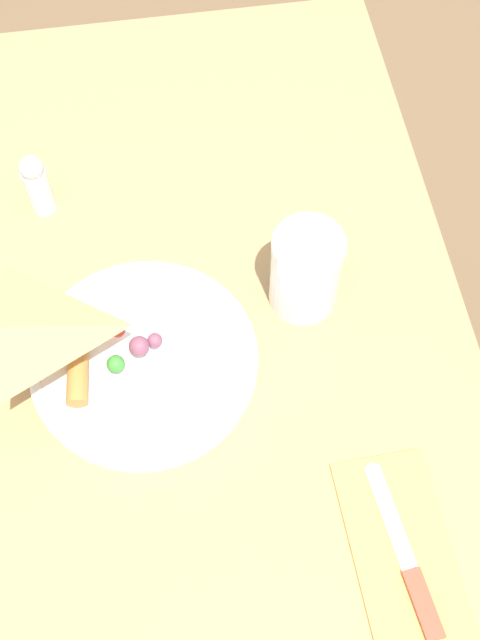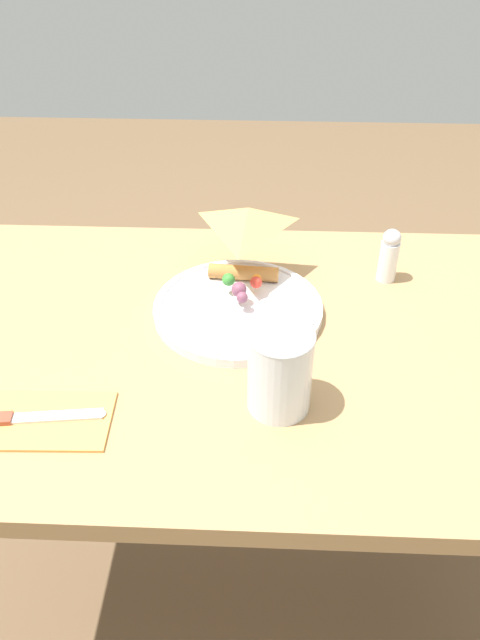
{
  "view_description": "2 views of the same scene",
  "coord_description": "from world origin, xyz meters",
  "px_view_note": "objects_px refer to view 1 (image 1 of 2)",
  "views": [
    {
      "loc": [
        -0.4,
        0.01,
        1.58
      ],
      "look_at": [
        0.03,
        -0.05,
        0.77
      ],
      "focal_mm": 45.0,
      "sensor_mm": 36.0,
      "label": 1
    },
    {
      "loc": [
        0.04,
        -0.72,
        1.33
      ],
      "look_at": [
        0.01,
        -0.04,
        0.81
      ],
      "focal_mm": 35.0,
      "sensor_mm": 36.0,
      "label": 2
    }
  ],
  "objects_px": {
    "salt_shaker": "(37,184)",
    "milk_glass": "(305,272)",
    "butter_knife": "(406,558)",
    "dining_table": "(203,402)",
    "napkin_folded": "(401,550)",
    "plate_pizza": "(141,359)"
  },
  "relations": [
    {
      "from": "salt_shaker",
      "to": "milk_glass",
      "type": "bearing_deg",
      "value": -120.94
    },
    {
      "from": "butter_knife",
      "to": "salt_shaker",
      "type": "relative_size",
      "value": 2.01
    },
    {
      "from": "butter_knife",
      "to": "salt_shaker",
      "type": "bearing_deg",
      "value": 27.61
    },
    {
      "from": "milk_glass",
      "to": "salt_shaker",
      "type": "bearing_deg",
      "value": 59.06
    },
    {
      "from": "dining_table",
      "to": "napkin_folded",
      "type": "xyz_separation_m",
      "value": [
        -0.25,
        -0.18,
        0.12
      ]
    },
    {
      "from": "dining_table",
      "to": "butter_knife",
      "type": "height_order",
      "value": "butter_knife"
    },
    {
      "from": "dining_table",
      "to": "napkin_folded",
      "type": "distance_m",
      "value": 0.33
    },
    {
      "from": "dining_table",
      "to": "milk_glass",
      "type": "height_order",
      "value": "milk_glass"
    },
    {
      "from": "salt_shaker",
      "to": "plate_pizza",
      "type": "bearing_deg",
      "value": -157.0
    },
    {
      "from": "plate_pizza",
      "to": "napkin_folded",
      "type": "distance_m",
      "value": 0.35
    },
    {
      "from": "dining_table",
      "to": "plate_pizza",
      "type": "relative_size",
      "value": 4.42
    },
    {
      "from": "dining_table",
      "to": "butter_knife",
      "type": "bearing_deg",
      "value": -144.77
    },
    {
      "from": "napkin_folded",
      "to": "butter_knife",
      "type": "bearing_deg",
      "value": -173.01
    },
    {
      "from": "butter_knife",
      "to": "napkin_folded",
      "type": "bearing_deg",
      "value": -0.0
    },
    {
      "from": "milk_glass",
      "to": "napkin_folded",
      "type": "height_order",
      "value": "milk_glass"
    },
    {
      "from": "dining_table",
      "to": "butter_knife",
      "type": "distance_m",
      "value": 0.34
    },
    {
      "from": "napkin_folded",
      "to": "salt_shaker",
      "type": "height_order",
      "value": "salt_shaker"
    },
    {
      "from": "butter_knife",
      "to": "milk_glass",
      "type": "bearing_deg",
      "value": 0.9
    },
    {
      "from": "milk_glass",
      "to": "dining_table",
      "type": "bearing_deg",
      "value": 116.82
    },
    {
      "from": "napkin_folded",
      "to": "butter_knife",
      "type": "xyz_separation_m",
      "value": [
        -0.01,
        -0.0,
        0.0
      ]
    },
    {
      "from": "plate_pizza",
      "to": "butter_knife",
      "type": "xyz_separation_m",
      "value": [
        -0.26,
        -0.24,
        -0.01
      ]
    },
    {
      "from": "napkin_folded",
      "to": "milk_glass",
      "type": "bearing_deg",
      "value": 7.92
    }
  ]
}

